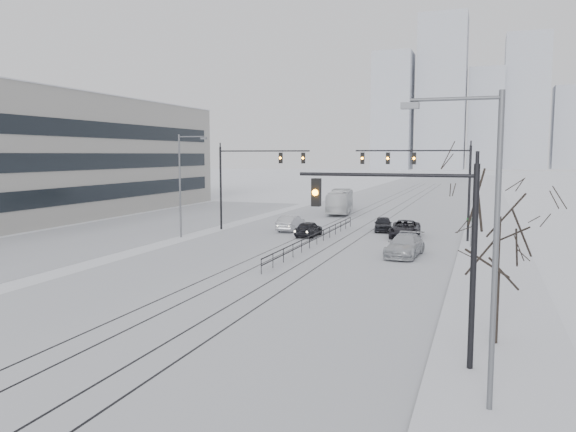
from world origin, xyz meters
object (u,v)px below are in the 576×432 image
object	(u,v)px
traffic_mast_near	(424,236)
sedan_sb_outer	(291,223)
sedan_sb_inner	(309,229)
sedan_nb_far	(383,224)
sedan_nb_front	(405,229)
bare_tree	(498,230)
sedan_nb_right	(405,246)
box_truck	(340,202)

from	to	relation	value
traffic_mast_near	sedan_sb_outer	distance (m)	34.96
sedan_sb_inner	sedan_nb_far	bearing A→B (deg)	-134.37
sedan_nb_front	sedan_nb_far	distance (m)	4.13
traffic_mast_near	sedan_nb_front	bearing A→B (deg)	98.60
bare_tree	sedan_nb_right	size ratio (longest dim) A/B	1.14
sedan_sb_outer	sedan_nb_right	xyz separation A→B (m)	(12.11, -9.99, 0.04)
sedan_sb_outer	sedan_nb_far	xyz separation A→B (m)	(8.39, 2.65, -0.05)
sedan_nb_right	traffic_mast_near	bearing A→B (deg)	-76.22
box_truck	traffic_mast_near	bearing A→B (deg)	98.62
sedan_nb_far	sedan_nb_right	bearing A→B (deg)	-83.40
bare_tree	sedan_nb_right	bearing A→B (deg)	107.70
sedan_sb_inner	sedan_sb_outer	world-z (taller)	sedan_sb_outer
bare_tree	sedan_sb_outer	xyz separation A→B (m)	(-17.90, 28.11, -3.75)
sedan_nb_front	sedan_nb_right	distance (m)	9.43
sedan_sb_inner	sedan_sb_outer	bearing A→B (deg)	-45.91
sedan_sb_inner	bare_tree	bearing A→B (deg)	122.40
sedan_nb_right	sedan_nb_far	size ratio (longest dim) A/B	1.32
sedan_sb_outer	box_truck	distance (m)	17.09
sedan_sb_outer	sedan_nb_front	size ratio (longest dim) A/B	0.84
bare_tree	sedan_nb_front	world-z (taller)	bare_tree
bare_tree	sedan_nb_right	world-z (taller)	bare_tree
sedan_sb_outer	sedan_sb_inner	bearing A→B (deg)	132.63
sedan_nb_far	sedan_sb_outer	bearing A→B (deg)	-172.29
sedan_sb_outer	sedan_nb_front	xyz separation A→B (m)	(10.88, -0.65, 0.01)
sedan_sb_outer	sedan_nb_front	world-z (taller)	sedan_nb_front
sedan_sb_inner	sedan_nb_far	world-z (taller)	same
sedan_sb_outer	sedan_nb_right	world-z (taller)	sedan_nb_right
bare_tree	sedan_sb_inner	distance (m)	29.67
traffic_mast_near	bare_tree	world-z (taller)	traffic_mast_near
sedan_sb_outer	bare_tree	bearing A→B (deg)	122.33
bare_tree	sedan_nb_far	bearing A→B (deg)	107.17
traffic_mast_near	sedan_nb_front	size ratio (longest dim) A/B	1.31
traffic_mast_near	sedan_nb_front	world-z (taller)	traffic_mast_near
bare_tree	box_truck	size ratio (longest dim) A/B	0.59
bare_tree	sedan_nb_far	distance (m)	32.42
sedan_sb_inner	box_truck	size ratio (longest dim) A/B	0.39
traffic_mast_near	sedan_nb_far	bearing A→B (deg)	101.86
traffic_mast_near	sedan_nb_front	distance (m)	31.05
traffic_mast_near	sedan_sb_outer	world-z (taller)	traffic_mast_near
sedan_nb_front	box_truck	distance (m)	20.51
bare_tree	sedan_sb_inner	world-z (taller)	bare_tree
sedan_sb_inner	sedan_nb_right	size ratio (longest dim) A/B	0.76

